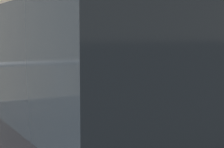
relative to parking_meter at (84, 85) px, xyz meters
name	(u,v)px	position (x,y,z in m)	size (l,w,h in m)	color
parking_meter	(84,85)	(0.00, 0.00, 0.00)	(0.18, 0.19, 1.39)	slate
pedestrian_at_meter	(140,82)	(0.61, 0.05, -0.02)	(0.63, 0.60, 1.75)	#1E233F
background_railing	(28,86)	(-0.02, 1.79, -0.22)	(24.06, 0.06, 1.12)	gray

